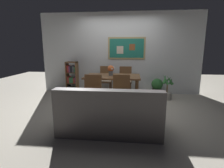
% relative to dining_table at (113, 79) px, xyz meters
% --- Properties ---
extents(ground_plane, '(12.00, 12.00, 0.00)m').
position_rel_dining_table_xyz_m(ground_plane, '(0.11, -0.40, -0.65)').
color(ground_plane, beige).
extents(wall_back_with_painting, '(5.20, 0.14, 2.60)m').
position_rel_dining_table_xyz_m(wall_back_with_painting, '(0.12, 1.13, 0.65)').
color(wall_back_with_painting, silver).
rests_on(wall_back_with_painting, ground_plane).
extents(dining_table, '(1.48, 0.90, 0.75)m').
position_rel_dining_table_xyz_m(dining_table, '(0.00, 0.00, 0.00)').
color(dining_table, brown).
rests_on(dining_table, ground_plane).
extents(dining_chair_near_right, '(0.40, 0.41, 0.91)m').
position_rel_dining_table_xyz_m(dining_chair_near_right, '(0.29, -0.76, -0.11)').
color(dining_chair_near_right, brown).
rests_on(dining_chair_near_right, ground_plane).
extents(dining_chair_near_left, '(0.40, 0.41, 0.91)m').
position_rel_dining_table_xyz_m(dining_chair_near_left, '(-0.34, -0.80, -0.11)').
color(dining_chair_near_left, brown).
rests_on(dining_chair_near_left, ground_plane).
extents(dining_chair_far_left, '(0.40, 0.41, 0.91)m').
position_rel_dining_table_xyz_m(dining_chair_far_left, '(-0.31, 0.79, -0.11)').
color(dining_chair_far_left, brown).
rests_on(dining_chair_far_left, ground_plane).
extents(dining_chair_far_right, '(0.40, 0.41, 0.91)m').
position_rel_dining_table_xyz_m(dining_chair_far_right, '(0.32, 0.76, -0.11)').
color(dining_chair_far_right, brown).
rests_on(dining_chair_far_right, ground_plane).
extents(leather_couch, '(1.80, 0.84, 0.84)m').
position_rel_dining_table_xyz_m(leather_couch, '(0.14, -1.76, -0.34)').
color(leather_couch, '#514C4C').
rests_on(leather_couch, ground_plane).
extents(bookshelf, '(0.36, 0.28, 1.05)m').
position_rel_dining_table_xyz_m(bookshelf, '(-1.42, 0.81, -0.16)').
color(bookshelf, brown).
rests_on(bookshelf, ground_plane).
extents(potted_ivy, '(0.35, 0.35, 0.55)m').
position_rel_dining_table_xyz_m(potted_ivy, '(1.32, 0.82, -0.36)').
color(potted_ivy, '#4C4742').
rests_on(potted_ivy, ground_plane).
extents(potted_palm, '(0.35, 0.35, 0.75)m').
position_rel_dining_table_xyz_m(potted_palm, '(1.56, 0.44, -0.37)').
color(potted_palm, '#B2ADA3').
rests_on(potted_palm, ground_plane).
extents(flower_vase, '(0.19, 0.18, 0.28)m').
position_rel_dining_table_xyz_m(flower_vase, '(-0.05, 0.04, 0.26)').
color(flower_vase, slate).
rests_on(flower_vase, dining_table).
extents(tv_remote, '(0.07, 0.16, 0.02)m').
position_rel_dining_table_xyz_m(tv_remote, '(0.41, -0.09, 0.11)').
color(tv_remote, black).
rests_on(tv_remote, dining_table).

